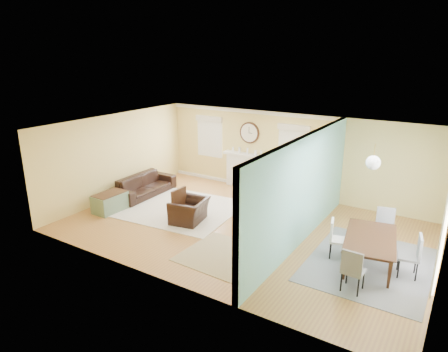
{
  "coord_description": "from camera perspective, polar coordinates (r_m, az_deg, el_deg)",
  "views": [
    {
      "loc": [
        4.61,
        -8.28,
        4.38
      ],
      "look_at": [
        -0.8,
        0.3,
        1.2
      ],
      "focal_mm": 32.0,
      "sensor_mm": 36.0,
      "label": 1
    }
  ],
  "objects": [
    {
      "name": "trunk",
      "position": [
        11.84,
        -15.96,
        -3.62
      ],
      "size": [
        0.58,
        0.94,
        0.54
      ],
      "color": "slate",
      "rests_on": "floor"
    },
    {
      "name": "ceiling",
      "position": [
        9.64,
        3.09,
        6.74
      ],
      "size": [
        9.0,
        6.0,
        0.02
      ],
      "primitive_type": "cube",
      "color": "white",
      "rests_on": "wall_back"
    },
    {
      "name": "sofa",
      "position": [
        12.88,
        -11.29,
        -1.32
      ],
      "size": [
        0.91,
        2.22,
        0.64
      ],
      "primitive_type": "imported",
      "rotation": [
        0.0,
        0.0,
        1.6
      ],
      "color": "black",
      "rests_on": "floor"
    },
    {
      "name": "window_left",
      "position": [
        13.87,
        -2.04,
        6.07
      ],
      "size": [
        1.05,
        0.13,
        1.42
      ],
      "color": "white",
      "rests_on": "wall_back"
    },
    {
      "name": "wall_clock",
      "position": [
        13.05,
        3.66,
        6.19
      ],
      "size": [
        0.7,
        0.07,
        0.7
      ],
      "color": "#3F2311",
      "rests_on": "wall_back"
    },
    {
      "name": "pendant",
      "position": [
        8.72,
        20.53,
        1.8
      ],
      "size": [
        0.3,
        0.3,
        0.55
      ],
      "color": "gold",
      "rests_on": "ceiling"
    },
    {
      "name": "partition",
      "position": [
        9.6,
        11.7,
        -1.33
      ],
      "size": [
        0.17,
        6.0,
        2.6
      ],
      "color": "#E4C970",
      "rests_on": "ground"
    },
    {
      "name": "dining_chair_n",
      "position": [
        9.99,
        22.06,
        -6.57
      ],
      "size": [
        0.5,
        0.5,
        0.92
      ],
      "color": "slate",
      "rests_on": "floor"
    },
    {
      "name": "credenza",
      "position": [
        11.0,
        11.46,
        -4.17
      ],
      "size": [
        0.52,
        1.53,
        0.8
      ],
      "color": "#9F6E34",
      "rests_on": "floor"
    },
    {
      "name": "dining_chair_s",
      "position": [
        8.06,
        18.07,
        -12.11
      ],
      "size": [
        0.42,
        0.42,
        0.9
      ],
      "color": "slate",
      "rests_on": "floor"
    },
    {
      "name": "fireplace",
      "position": [
        13.28,
        3.38,
        0.81
      ],
      "size": [
        1.7,
        0.3,
        1.17
      ],
      "color": "white",
      "rests_on": "ground"
    },
    {
      "name": "tv",
      "position": [
        10.77,
        11.6,
        -0.56
      ],
      "size": [
        0.23,
        1.14,
        0.65
      ],
      "primitive_type": "imported",
      "rotation": [
        0.0,
        0.0,
        1.65
      ],
      "color": "black",
      "rests_on": "credenza"
    },
    {
      "name": "dining_table",
      "position": [
        9.17,
        20.24,
        -10.06
      ],
      "size": [
        1.31,
        1.96,
        0.64
      ],
      "primitive_type": "imported",
      "rotation": [
        0.0,
        0.0,
        1.74
      ],
      "color": "#3F2311",
      "rests_on": "floor"
    },
    {
      "name": "potted_plant",
      "position": [
        9.93,
        9.62,
        -4.26
      ],
      "size": [
        0.48,
        0.51,
        0.45
      ],
      "primitive_type": "imported",
      "rotation": [
        0.0,
        0.0,
        1.19
      ],
      "color": "#337F33",
      "rests_on": "garden_stool"
    },
    {
      "name": "green_chair",
      "position": [
        11.82,
        10.31,
        -2.83
      ],
      "size": [
        0.99,
        1.0,
        0.7
      ],
      "primitive_type": "imported",
      "rotation": [
        0.0,
        0.0,
        2.72
      ],
      "color": "#006E40",
      "rests_on": "floor"
    },
    {
      "name": "wall_front",
      "position": [
        7.66,
        -8.18,
        -6.5
      ],
      "size": [
        9.0,
        0.02,
        2.6
      ],
      "primitive_type": "cube",
      "color": "#E4C970",
      "rests_on": "ground"
    },
    {
      "name": "floor",
      "position": [
        10.44,
        2.86,
        -7.42
      ],
      "size": [
        9.0,
        9.0,
        0.0
      ],
      "primitive_type": "plane",
      "color": "#9C6337",
      "rests_on": "ground"
    },
    {
      "name": "rug_jute",
      "position": [
        9.04,
        0.83,
        -11.54
      ],
      "size": [
        2.15,
        1.79,
        0.01
      ],
      "primitive_type": "cube",
      "rotation": [
        0.0,
        0.0,
        -0.04
      ],
      "color": "tan",
      "rests_on": "floor"
    },
    {
      "name": "french_doors",
      "position": [
        8.91,
        28.95,
        -6.5
      ],
      "size": [
        0.06,
        1.7,
        2.2
      ],
      "color": "white",
      "rests_on": "ground"
    },
    {
      "name": "rug_grey",
      "position": [
        9.31,
        20.04,
        -11.78
      ],
      "size": [
        2.43,
        3.04,
        0.01
      ],
      "primitive_type": "cube",
      "color": "slate",
      "rests_on": "floor"
    },
    {
      "name": "dining_chair_e",
      "position": [
        8.93,
        24.93,
        -9.84
      ],
      "size": [
        0.48,
        0.48,
        0.92
      ],
      "color": "slate",
      "rests_on": "floor"
    },
    {
      "name": "garden_stool",
      "position": [
        10.12,
        9.48,
        -6.84
      ],
      "size": [
        0.36,
        0.36,
        0.53
      ],
      "primitive_type": "cylinder",
      "color": "white",
      "rests_on": "floor"
    },
    {
      "name": "rug_cream",
      "position": [
        11.74,
        -6.5,
        -4.58
      ],
      "size": [
        3.53,
        3.13,
        0.02
      ],
      "primitive_type": "cube",
      "rotation": [
        0.0,
        0.0,
        0.09
      ],
      "color": "beige",
      "rests_on": "floor"
    },
    {
      "name": "dining_chair_w",
      "position": [
        9.18,
        16.11,
        -8.27
      ],
      "size": [
        0.47,
        0.47,
        0.87
      ],
      "color": "white",
      "rests_on": "floor"
    },
    {
      "name": "wall_left",
      "position": [
        12.69,
        -15.05,
        2.75
      ],
      "size": [
        0.02,
        6.0,
        2.6
      ],
      "primitive_type": "cube",
      "color": "#E4C970",
      "rests_on": "ground"
    },
    {
      "name": "window_right",
      "position": [
        12.43,
        9.91,
        4.49
      ],
      "size": [
        1.05,
        0.13,
        1.42
      ],
      "color": "white",
      "rests_on": "wall_back"
    },
    {
      "name": "eames_chair",
      "position": [
        10.71,
        -4.95,
        -4.95
      ],
      "size": [
        1.03,
        1.12,
        0.64
      ],
      "primitive_type": "imported",
      "rotation": [
        0.0,
        0.0,
        -1.38
      ],
      "color": "black",
      "rests_on": "floor"
    },
    {
      "name": "wall_back",
      "position": [
        12.57,
        9.7,
        2.97
      ],
      "size": [
        9.0,
        0.02,
        2.6
      ],
      "primitive_type": "cube",
      "color": "#E4C970",
      "rests_on": "ground"
    }
  ]
}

